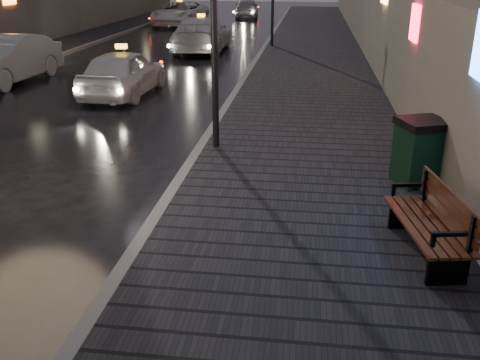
{
  "coord_description": "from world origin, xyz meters",
  "views": [
    {
      "loc": [
        3.81,
        -4.91,
        3.79
      ],
      "look_at": [
        2.85,
        2.35,
        0.85
      ],
      "focal_mm": 40.0,
      "sensor_mm": 36.0,
      "label": 1
    }
  ],
  "objects_px": {
    "trash_bin": "(420,151)",
    "car_far": "(247,8)",
    "bench": "(433,222)",
    "car_left_mid": "(6,60)",
    "taxi_mid": "(202,34)",
    "taxi_near": "(123,72)",
    "taxi_far": "(180,13)"
  },
  "relations": [
    {
      "from": "taxi_near",
      "to": "car_left_mid",
      "type": "relative_size",
      "value": 0.88
    },
    {
      "from": "bench",
      "to": "taxi_far",
      "type": "bearing_deg",
      "value": 99.62
    },
    {
      "from": "car_left_mid",
      "to": "taxi_mid",
      "type": "distance_m",
      "value": 9.68
    },
    {
      "from": "bench",
      "to": "taxi_mid",
      "type": "distance_m",
      "value": 20.07
    },
    {
      "from": "taxi_far",
      "to": "car_far",
      "type": "xyz_separation_m",
      "value": [
        3.87,
        6.2,
        -0.07
      ]
    },
    {
      "from": "trash_bin",
      "to": "car_far",
      "type": "bearing_deg",
      "value": 81.75
    },
    {
      "from": "bench",
      "to": "taxi_mid",
      "type": "height_order",
      "value": "taxi_mid"
    },
    {
      "from": "trash_bin",
      "to": "bench",
      "type": "bearing_deg",
      "value": -116.11
    },
    {
      "from": "bench",
      "to": "car_left_mid",
      "type": "bearing_deg",
      "value": 128.83
    },
    {
      "from": "trash_bin",
      "to": "taxi_mid",
      "type": "xyz_separation_m",
      "value": [
        -7.18,
        16.23,
        0.05
      ]
    },
    {
      "from": "taxi_mid",
      "to": "car_far",
      "type": "bearing_deg",
      "value": -90.9
    },
    {
      "from": "trash_bin",
      "to": "taxi_far",
      "type": "xyz_separation_m",
      "value": [
        -11.05,
        27.96,
        0.05
      ]
    },
    {
      "from": "taxi_mid",
      "to": "taxi_far",
      "type": "relative_size",
      "value": 0.95
    },
    {
      "from": "car_left_mid",
      "to": "car_far",
      "type": "relative_size",
      "value": 1.13
    },
    {
      "from": "car_left_mid",
      "to": "taxi_mid",
      "type": "xyz_separation_m",
      "value": [
        5.22,
        8.16,
        0.0
      ]
    },
    {
      "from": "taxi_near",
      "to": "taxi_far",
      "type": "height_order",
      "value": "taxi_far"
    },
    {
      "from": "bench",
      "to": "taxi_near",
      "type": "bearing_deg",
      "value": 118.88
    },
    {
      "from": "taxi_near",
      "to": "taxi_mid",
      "type": "relative_size",
      "value": 0.77
    },
    {
      "from": "bench",
      "to": "taxi_near",
      "type": "height_order",
      "value": "taxi_near"
    },
    {
      "from": "bench",
      "to": "taxi_far",
      "type": "height_order",
      "value": "taxi_far"
    },
    {
      "from": "trash_bin",
      "to": "car_far",
      "type": "distance_m",
      "value": 34.91
    },
    {
      "from": "trash_bin",
      "to": "taxi_far",
      "type": "relative_size",
      "value": 0.2
    },
    {
      "from": "trash_bin",
      "to": "taxi_mid",
      "type": "relative_size",
      "value": 0.21
    },
    {
      "from": "trash_bin",
      "to": "taxi_near",
      "type": "xyz_separation_m",
      "value": [
        -7.76,
        6.75,
        -0.03
      ]
    },
    {
      "from": "taxi_far",
      "to": "bench",
      "type": "bearing_deg",
      "value": -64.04
    },
    {
      "from": "trash_bin",
      "to": "taxi_near",
      "type": "relative_size",
      "value": 0.28
    },
    {
      "from": "trash_bin",
      "to": "car_far",
      "type": "relative_size",
      "value": 0.27
    },
    {
      "from": "bench",
      "to": "taxi_far",
      "type": "xyz_separation_m",
      "value": [
        -10.77,
        30.57,
        0.18
      ]
    },
    {
      "from": "bench",
      "to": "taxi_far",
      "type": "relative_size",
      "value": 0.33
    },
    {
      "from": "trash_bin",
      "to": "car_left_mid",
      "type": "height_order",
      "value": "car_left_mid"
    },
    {
      "from": "trash_bin",
      "to": "taxi_far",
      "type": "distance_m",
      "value": 30.07
    },
    {
      "from": "bench",
      "to": "car_left_mid",
      "type": "distance_m",
      "value": 16.16
    }
  ]
}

